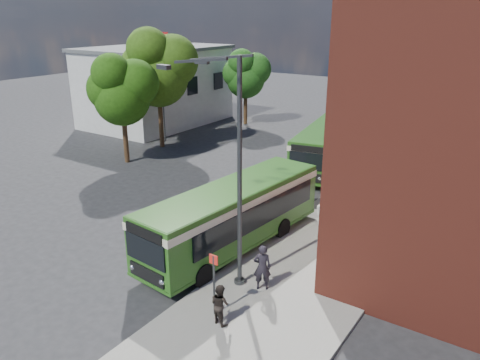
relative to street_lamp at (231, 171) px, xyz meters
The scene contains 14 objects.
ground 7.10m from the street_lamp, 157.54° to the left, with size 120.00×120.00×0.00m, color #272629.
pavement 11.27m from the street_lamp, 77.80° to the left, with size 6.00×48.00×0.15m, color gray.
kerb_line 11.12m from the street_lamp, 95.07° to the left, with size 0.12×48.00×0.01m, color beige.
white_building 30.38m from the street_lamp, 138.79° to the left, with size 9.40×13.40×7.30m.
flagpole 22.89m from the street_lamp, 139.05° to the left, with size 0.95×0.10×9.00m.
street_lamp is the anchor object (origin of this frame).
bus_stop_sign 4.02m from the street_lamp, 70.87° to the right, with size 0.35×0.08×2.52m.
bus_front 4.25m from the street_lamp, 123.73° to the left, with size 3.53×10.53×3.02m.
bus_rear 16.36m from the street_lamp, 100.87° to the left, with size 4.26×10.18×3.02m.
pedestrian_a 3.93m from the street_lamp, ahead, with size 0.68×0.45×1.87m, color black.
pedestrian_b 4.78m from the street_lamp, 63.89° to the right, with size 0.73×0.57×1.50m, color black.
tree_left 18.09m from the street_lamp, 149.89° to the left, with size 4.64×4.41×7.83m.
tree_mid 21.31m from the street_lamp, 140.30° to the left, with size 5.56×5.29×9.39m.
tree_right 28.68m from the street_lamp, 122.11° to the left, with size 4.27×4.06×7.22m.
Camera 1 is at (14.25, -15.47, 10.35)m, focal length 35.00 mm.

